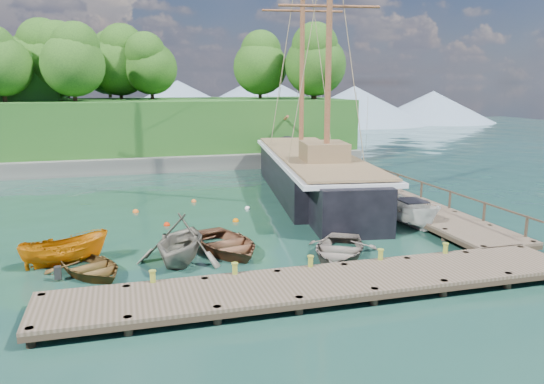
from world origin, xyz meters
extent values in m
plane|color=#173A2D|center=(0.00, 0.00, 0.00)|extent=(160.00, 160.00, 0.00)
cube|color=#4C402F|center=(2.00, -6.50, 0.54)|extent=(20.00, 3.20, 0.12)
cube|color=#2E261B|center=(2.00, -6.50, 0.38)|extent=(20.00, 3.20, 0.20)
cylinder|color=#2E261B|center=(-7.70, -7.80, 0.05)|extent=(0.28, 0.28, 1.10)
cylinder|color=#2E261B|center=(-7.70, -5.20, 0.05)|extent=(0.28, 0.28, 1.10)
cylinder|color=#2E261B|center=(11.70, -5.20, 0.05)|extent=(0.28, 0.28, 1.10)
cube|color=#4C402F|center=(11.50, 7.00, 0.54)|extent=(3.20, 24.00, 0.12)
cube|color=#2E261B|center=(11.50, 7.00, 0.38)|extent=(3.20, 24.00, 0.20)
cylinder|color=#2E261B|center=(10.20, -4.70, 0.05)|extent=(0.28, 0.28, 1.10)
cylinder|color=#2E261B|center=(12.80, -4.70, 0.05)|extent=(0.28, 0.28, 1.10)
cylinder|color=#2E261B|center=(10.20, 18.70, 0.05)|extent=(0.28, 0.28, 1.10)
cylinder|color=#2E261B|center=(12.80, 18.70, 0.05)|extent=(0.28, 0.28, 1.10)
cylinder|color=olive|center=(-4.00, -5.10, 0.00)|extent=(0.26, 0.26, 0.45)
cylinder|color=olive|center=(-1.00, -5.10, 0.00)|extent=(0.26, 0.26, 0.45)
cylinder|color=olive|center=(2.00, -5.10, 0.00)|extent=(0.26, 0.26, 0.45)
cylinder|color=olive|center=(5.00, -5.10, 0.00)|extent=(0.26, 0.26, 0.45)
cylinder|color=olive|center=(8.00, -5.10, 0.00)|extent=(0.26, 0.26, 0.45)
imported|color=brown|center=(-6.30, -1.90, 0.00)|extent=(4.31, 4.76, 0.81)
imported|color=#6B6759|center=(-2.63, -1.46, 0.00)|extent=(5.04, 5.35, 2.25)
imported|color=brown|center=(-0.43, -0.55, 0.00)|extent=(4.45, 5.47, 1.00)
imported|color=#675C53|center=(4.21, -2.68, 0.00)|extent=(5.11, 5.57, 0.94)
imported|color=#C46B06|center=(-7.39, -0.39, 0.00)|extent=(3.91, 2.28, 1.42)
imported|color=silver|center=(10.00, 1.05, 0.00)|extent=(1.91, 4.58, 1.74)
cube|color=black|center=(7.86, 10.75, 0.89)|extent=(7.69, 17.05, 3.42)
cube|color=black|center=(9.41, 21.20, 0.89)|extent=(3.66, 5.54, 3.08)
cube|color=black|center=(6.48, 1.45, 0.89)|extent=(4.32, 4.73, 3.25)
cube|color=silver|center=(7.86, 10.75, 2.53)|extent=(8.50, 22.17, 0.25)
cube|color=brown|center=(7.86, 10.75, 2.78)|extent=(7.96, 21.63, 0.12)
cube|color=brown|center=(7.34, 7.26, 3.38)|extent=(3.08, 3.36, 1.20)
cylinder|color=brown|center=(9.95, 24.84, 3.98)|extent=(1.25, 6.86, 1.69)
cylinder|color=brown|center=(8.48, 14.93, 11.85)|extent=(0.36, 0.36, 18.15)
cylinder|color=brown|center=(7.24, 6.56, 11.13)|extent=(0.36, 0.36, 16.70)
cylinder|color=#8C7A59|center=(9.43, 21.37, 12.04)|extent=(1.89, 12.42, 10.54)
sphere|color=silver|center=(-6.90, 3.05, 0.00)|extent=(0.37, 0.37, 0.37)
sphere|color=red|center=(-2.69, 4.82, 0.00)|extent=(0.34, 0.34, 0.34)
sphere|color=orange|center=(1.09, 4.61, 0.00)|extent=(0.34, 0.34, 0.34)
sphere|color=white|center=(2.42, 7.37, 0.00)|extent=(0.32, 0.32, 0.32)
sphere|color=orange|center=(-4.23, 8.34, 0.00)|extent=(0.36, 0.36, 0.36)
sphere|color=orange|center=(-0.49, 10.23, 0.00)|extent=(0.33, 0.33, 0.33)
cube|color=#474744|center=(-8.00, 24.00, 0.60)|extent=(50.00, 4.00, 1.40)
cube|color=#1C5115|center=(-8.00, 30.00, 3.00)|extent=(50.00, 14.00, 6.00)
cylinder|color=#382616|center=(-14.18, 26.81, 6.70)|extent=(0.36, 0.36, 1.40)
sphere|color=#1F4217|center=(-14.18, 26.81, 8.96)|extent=(5.02, 5.02, 5.02)
cylinder|color=#382616|center=(13.91, 26.65, 6.70)|extent=(0.36, 0.36, 1.40)
sphere|color=#1F4217|center=(13.91, 26.65, 9.30)|extent=(6.00, 6.00, 6.00)
cylinder|color=#382616|center=(-1.61, 31.21, 6.70)|extent=(0.36, 0.36, 1.40)
sphere|color=#1F4217|center=(-1.61, 31.21, 9.00)|extent=(5.13, 5.13, 5.13)
cylinder|color=#382616|center=(-10.15, 30.20, 6.70)|extent=(0.36, 0.36, 1.40)
sphere|color=#1F4217|center=(-10.15, 30.20, 9.24)|extent=(5.82, 5.82, 5.82)
cylinder|color=#382616|center=(-4.58, 33.35, 6.70)|extent=(0.36, 0.36, 1.40)
sphere|color=#1F4217|center=(-4.58, 33.35, 9.32)|extent=(6.05, 6.05, 6.05)
cylinder|color=#382616|center=(14.09, 27.65, 6.70)|extent=(0.36, 0.36, 1.40)
sphere|color=#1F4217|center=(14.09, 27.65, 8.87)|extent=(4.77, 4.77, 4.77)
cylinder|color=#382616|center=(-8.51, 26.55, 6.70)|extent=(0.36, 0.36, 1.40)
sphere|color=#1F4217|center=(-8.51, 26.55, 9.11)|extent=(5.47, 5.47, 5.47)
cylinder|color=#382616|center=(9.27, 30.39, 6.70)|extent=(0.36, 0.36, 1.40)
sphere|color=#1F4217|center=(9.27, 30.39, 9.14)|extent=(5.55, 5.55, 5.55)
cylinder|color=#382616|center=(-10.01, 37.76, 6.70)|extent=(0.36, 0.36, 1.40)
sphere|color=#1F4217|center=(-10.01, 37.76, 9.39)|extent=(6.25, 6.25, 6.25)
cylinder|color=#382616|center=(-5.73, 38.37, 6.70)|extent=(0.36, 0.36, 1.40)
sphere|color=#1F4217|center=(-5.73, 38.37, 9.26)|extent=(5.89, 5.89, 5.89)
cylinder|color=#382616|center=(-11.90, 31.02, 6.70)|extent=(0.36, 0.36, 1.40)
sphere|color=#1F4217|center=(-11.90, 31.02, 9.33)|extent=(6.08, 6.08, 6.08)
cone|color=#728CA5|center=(20.00, 70.00, 4.50)|extent=(36.00, 36.00, 9.00)
cone|color=#728CA5|center=(38.00, 70.00, 3.50)|extent=(28.00, 28.00, 7.00)
cone|color=#728CA5|center=(5.00, 70.00, 4.00)|extent=(32.00, 32.00, 8.00)
cone|color=#728CA5|center=(55.00, 70.00, 3.00)|extent=(24.00, 24.00, 6.00)
camera|label=1|loc=(-4.80, -23.52, 7.62)|focal=35.00mm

